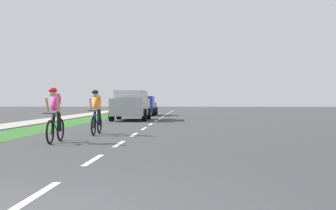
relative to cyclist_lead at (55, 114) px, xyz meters
The scene contains 8 objects.
ground_plane 11.64m from the cyclist_lead, 80.60° to the left, with size 120.00×120.00×0.00m, color #38383A.
grass_verge 11.78m from the cyclist_lead, 102.94° to the left, with size 2.10×70.00×0.01m, color #2D6026.
sidewalk_concrete 12.35m from the cyclist_lead, 111.63° to the left, with size 1.72×70.00×0.10m, color #9E998E.
lane_markings_center 15.59m from the cyclist_lead, 83.01° to the left, with size 0.12×54.30×0.01m.
cyclist_lead is the anchor object (origin of this frame).
cyclist_trailing 3.16m from the cyclist_lead, 79.68° to the left, with size 0.42×1.72×1.58m.
suv_silver 14.96m from the cyclist_lead, 88.84° to the left, with size 2.15×4.70×1.79m.
sedan_blue 23.66m from the cyclist_lead, 89.49° to the left, with size 1.98×4.30×1.52m.
Camera 1 is at (1.97, -4.71, 1.23)m, focal length 50.07 mm.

